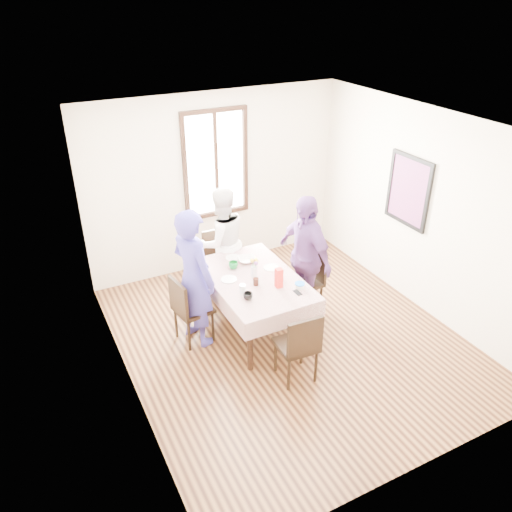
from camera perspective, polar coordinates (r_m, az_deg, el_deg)
name	(u,v)px	position (r m, az deg, el deg)	size (l,w,h in m)	color
ground	(289,337)	(6.57, 3.70, -9.16)	(4.50, 4.50, 0.00)	black
back_wall	(216,183)	(7.69, -4.55, 8.23)	(4.00, 4.00, 0.00)	beige
right_wall	(423,212)	(7.00, 18.37, 4.71)	(4.50, 4.50, 0.00)	beige
window_frame	(216,164)	(7.57, -4.58, 10.31)	(1.02, 0.06, 1.62)	black
window_pane	(215,164)	(7.58, -4.61, 10.33)	(0.90, 0.02, 1.50)	white
art_poster	(409,191)	(7.11, 16.85, 7.06)	(0.04, 0.76, 0.96)	red
dining_table	(254,304)	(6.51, -0.20, -5.42)	(0.93, 1.51, 0.75)	black
tablecloth	(254,278)	(6.30, -0.21, -2.55)	(1.05, 1.63, 0.01)	#530B13
chair_left	(193,309)	(6.33, -7.10, -5.93)	(0.42, 0.42, 0.91)	black
chair_right	(304,282)	(6.83, 5.44, -2.99)	(0.42, 0.42, 0.91)	black
chair_far	(222,263)	(7.27, -3.90, -0.80)	(0.42, 0.42, 0.91)	black
chair_near	(296,344)	(5.73, 4.56, -9.93)	(0.42, 0.42, 0.91)	black
person_left	(193,278)	(6.10, -7.16, -2.50)	(0.65, 0.43, 1.78)	#3F369A
person_far	(221,242)	(7.09, -3.93, 1.59)	(0.78, 0.61, 1.61)	white
person_right	(304,257)	(6.62, 5.44, -0.09)	(1.00, 0.42, 1.71)	#633B7A
mug_black	(248,296)	(5.87, -0.90, -4.55)	(0.11, 0.11, 0.09)	black
mug_flag	(278,273)	(6.32, 2.55, -1.95)	(0.09, 0.09, 0.09)	red
mug_green	(233,265)	(6.49, -2.58, -1.04)	(0.12, 0.12, 0.09)	#0C7226
serving_bowl	(247,260)	(6.65, -1.04, -0.44)	(0.23, 0.23, 0.06)	white
juice_carton	(279,278)	(6.07, 2.60, -2.49)	(0.08, 0.08, 0.25)	red
butter_tub	(300,286)	(6.12, 4.96, -3.38)	(0.11, 0.11, 0.05)	white
jam_jar	(256,282)	(6.14, -0.01, -2.92)	(0.07, 0.07, 0.10)	black
drinking_glass	(243,289)	(5.99, -1.52, -3.73)	(0.08, 0.08, 0.11)	silver
smartphone	(297,293)	(6.03, 4.71, -4.14)	(0.06, 0.13, 0.01)	black
flower_vase	(254,272)	(6.29, -0.22, -1.78)	(0.07, 0.07, 0.15)	silver
plate_left	(229,279)	(6.27, -3.08, -2.65)	(0.20, 0.20, 0.01)	white
plate_right	(271,268)	(6.52, 1.72, -1.32)	(0.20, 0.20, 0.01)	white
plate_far	(233,258)	(6.75, -2.62, -0.20)	(0.20, 0.20, 0.01)	white
butter_lid	(300,284)	(6.10, 4.98, -3.12)	(0.12, 0.12, 0.01)	blue
flower_bunch	(254,263)	(6.23, -0.22, -0.81)	(0.09, 0.09, 0.10)	yellow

